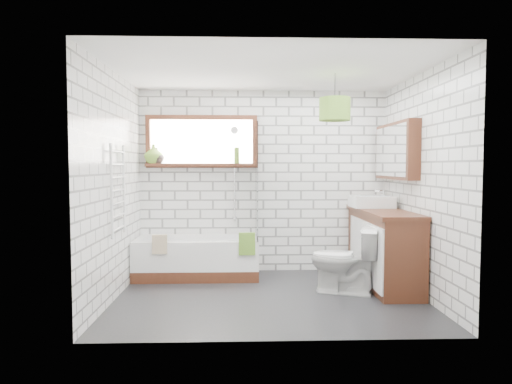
{
  "coord_description": "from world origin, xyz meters",
  "views": [
    {
      "loc": [
        -0.31,
        -5.03,
        1.46
      ],
      "look_at": [
        -0.14,
        0.25,
        1.16
      ],
      "focal_mm": 32.0,
      "sensor_mm": 36.0,
      "label": 1
    }
  ],
  "objects_px": {
    "basin": "(371,201)",
    "toilet": "(344,260)",
    "vanity": "(383,247)",
    "bathtub": "(197,257)",
    "pendant": "(335,109)"
  },
  "relations": [
    {
      "from": "pendant",
      "to": "basin",
      "type": "bearing_deg",
      "value": 48.46
    },
    {
      "from": "toilet",
      "to": "pendant",
      "type": "height_order",
      "value": "pendant"
    },
    {
      "from": "bathtub",
      "to": "toilet",
      "type": "relative_size",
      "value": 2.07
    },
    {
      "from": "toilet",
      "to": "pendant",
      "type": "xyz_separation_m",
      "value": [
        -0.14,
        -0.06,
        1.71
      ]
    },
    {
      "from": "toilet",
      "to": "vanity",
      "type": "bearing_deg",
      "value": 141.1
    },
    {
      "from": "vanity",
      "to": "toilet",
      "type": "height_order",
      "value": "vanity"
    },
    {
      "from": "bathtub",
      "to": "toilet",
      "type": "distance_m",
      "value": 1.95
    },
    {
      "from": "vanity",
      "to": "basin",
      "type": "distance_m",
      "value": 0.63
    },
    {
      "from": "bathtub",
      "to": "toilet",
      "type": "height_order",
      "value": "toilet"
    },
    {
      "from": "pendant",
      "to": "bathtub",
      "type": "bearing_deg",
      "value": 151.92
    },
    {
      "from": "basin",
      "to": "toilet",
      "type": "distance_m",
      "value": 1.04
    },
    {
      "from": "vanity",
      "to": "basin",
      "type": "relative_size",
      "value": 3.18
    },
    {
      "from": "basin",
      "to": "pendant",
      "type": "height_order",
      "value": "pendant"
    },
    {
      "from": "bathtub",
      "to": "pendant",
      "type": "relative_size",
      "value": 4.61
    },
    {
      "from": "bathtub",
      "to": "vanity",
      "type": "xyz_separation_m",
      "value": [
        2.33,
        -0.47,
        0.21
      ]
    }
  ]
}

